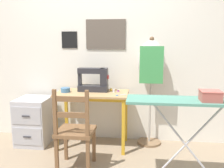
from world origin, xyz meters
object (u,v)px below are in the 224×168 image
at_px(thread_spool_mid_table, 114,91).
at_px(dress_form, 151,67).
at_px(scissors, 119,95).
at_px(storage_box, 210,96).
at_px(fabric_bowl, 65,90).
at_px(ironing_board, 188,105).
at_px(thread_spool_far_edge, 118,91).
at_px(thread_spool_near_machine, 111,90).
at_px(wooden_chair, 75,131).
at_px(filing_cabinet, 34,121).
at_px(sewing_machine, 95,80).

relative_size(thread_spool_mid_table, dress_form, 0.03).
distance_m(scissors, storage_box, 1.16).
height_order(fabric_bowl, ironing_board, ironing_board).
bearing_deg(ironing_board, scissors, 136.25).
bearing_deg(thread_spool_far_edge, ironing_board, -49.72).
relative_size(thread_spool_near_machine, thread_spool_mid_table, 0.97).
bearing_deg(dress_form, ironing_board, -72.05).
distance_m(fabric_bowl, scissors, 0.72).
bearing_deg(fabric_bowl, thread_spool_near_machine, 12.76).
xyz_separation_m(thread_spool_mid_table, storage_box, (0.98, -0.88, 0.16)).
bearing_deg(ironing_board, wooden_chair, 170.68).
xyz_separation_m(filing_cabinet, ironing_board, (1.90, -0.81, 0.50)).
bearing_deg(ironing_board, thread_spool_near_machine, 132.92).
distance_m(thread_spool_mid_table, ironing_board, 1.16).
relative_size(dress_form, storage_box, 7.85).
height_order(thread_spool_near_machine, ironing_board, ironing_board).
height_order(wooden_chair, storage_box, storage_box).
height_order(sewing_machine, fabric_bowl, sewing_machine).
relative_size(thread_spool_mid_table, ironing_board, 0.04).
xyz_separation_m(scissors, thread_spool_near_machine, (-0.13, 0.23, 0.02)).
xyz_separation_m(fabric_bowl, thread_spool_far_edge, (0.68, 0.10, -0.02)).
relative_size(thread_spool_mid_table, filing_cabinet, 0.07).
xyz_separation_m(thread_spool_far_edge, storage_box, (0.93, -0.91, 0.16)).
bearing_deg(thread_spool_far_edge, sewing_machine, 178.87).
xyz_separation_m(scissors, filing_cabinet, (-1.19, 0.13, -0.42)).
bearing_deg(fabric_bowl, ironing_board, -28.44).
bearing_deg(scissors, thread_spool_far_edge, 99.58).
bearing_deg(fabric_bowl, scissors, -7.47).
bearing_deg(filing_cabinet, thread_spool_mid_table, 1.50).
height_order(thread_spool_near_machine, wooden_chair, wooden_chair).
bearing_deg(thread_spool_far_edge, filing_cabinet, -176.75).
height_order(thread_spool_near_machine, storage_box, storage_box).
distance_m(wooden_chair, ironing_board, 1.22).
xyz_separation_m(fabric_bowl, scissors, (0.72, -0.09, -0.03)).
distance_m(scissors, dress_form, 0.59).
xyz_separation_m(sewing_machine, scissors, (0.35, -0.20, -0.14)).
bearing_deg(ironing_board, storage_box, -11.60).
height_order(thread_spool_mid_table, thread_spool_far_edge, thread_spool_mid_table).
height_order(sewing_machine, wooden_chair, sewing_machine).
height_order(thread_spool_mid_table, storage_box, storage_box).
distance_m(filing_cabinet, dress_form, 1.75).
xyz_separation_m(fabric_bowl, wooden_chair, (0.28, -0.58, -0.34)).
height_order(dress_form, ironing_board, dress_form).
distance_m(ironing_board, storage_box, 0.21).
relative_size(thread_spool_mid_table, thread_spool_far_edge, 1.27).
bearing_deg(thread_spool_far_edge, wooden_chair, -120.38).
distance_m(thread_spool_far_edge, storage_box, 1.31).
height_order(filing_cabinet, dress_form, dress_form).
xyz_separation_m(filing_cabinet, storage_box, (2.08, -0.85, 0.60)).
bearing_deg(wooden_chair, thread_spool_mid_table, 61.78).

